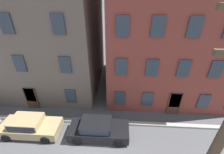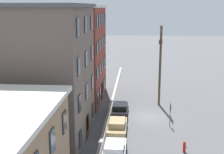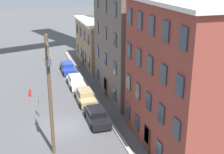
% 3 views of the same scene
% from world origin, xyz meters
% --- Properties ---
extents(ground_plane, '(200.00, 200.00, 0.00)m').
position_xyz_m(ground_plane, '(0.00, 0.00, 0.00)').
color(ground_plane, '#4C4C4F').
extents(kerb_strip, '(56.00, 0.36, 0.16)m').
position_xyz_m(kerb_strip, '(0.00, 4.50, 0.08)').
color(kerb_strip, '#9E998E').
rests_on(kerb_strip, ground_plane).
extents(apartment_corner, '(12.12, 12.00, 6.98)m').
position_xyz_m(apartment_corner, '(-19.60, 11.74, 3.50)').
color(apartment_corner, '#9E7A56').
rests_on(apartment_corner, ground_plane).
extents(apartment_midblock, '(11.48, 10.65, 12.43)m').
position_xyz_m(apartment_midblock, '(-6.29, 11.07, 6.23)').
color(apartment_midblock, '#66564C').
rests_on(apartment_midblock, ground_plane).
extents(apartment_far, '(12.20, 10.31, 12.32)m').
position_xyz_m(apartment_far, '(6.39, 10.89, 6.17)').
color(apartment_far, brown).
rests_on(apartment_far, ground_plane).
extents(car_blue, '(4.40, 1.92, 1.43)m').
position_xyz_m(car_blue, '(-16.65, 3.04, 0.75)').
color(car_blue, '#233899').
rests_on(car_blue, ground_plane).
extents(car_white, '(4.40, 1.92, 1.43)m').
position_xyz_m(car_white, '(-10.33, 3.09, 0.75)').
color(car_white, silver).
rests_on(car_white, ground_plane).
extents(car_tan, '(4.40, 1.92, 1.43)m').
position_xyz_m(car_tan, '(-5.05, 3.20, 0.75)').
color(car_tan, tan).
rests_on(car_tan, ground_plane).
extents(car_black, '(4.40, 1.92, 1.43)m').
position_xyz_m(car_black, '(0.15, 3.23, 0.75)').
color(car_black, black).
rests_on(car_black, ground_plane).
extents(caution_sign, '(1.00, 0.08, 2.55)m').
position_xyz_m(caution_sign, '(-2.73, -2.15, 1.70)').
color(caution_sign, slate).
rests_on(caution_sign, ground_plane).
extents(utility_pole, '(2.40, 0.44, 9.93)m').
position_xyz_m(utility_pole, '(4.48, -1.51, 5.57)').
color(utility_pole, brown).
rests_on(utility_pole, ground_plane).
extents(fire_hydrant, '(0.24, 0.34, 0.96)m').
position_xyz_m(fire_hydrant, '(-8.61, -2.78, 0.48)').
color(fire_hydrant, red).
rests_on(fire_hydrant, ground_plane).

